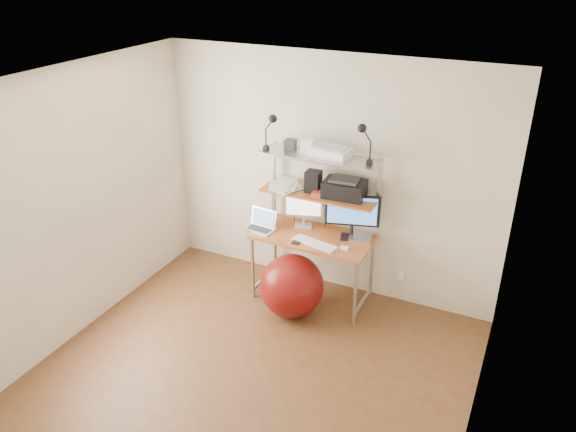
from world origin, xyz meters
name	(u,v)px	position (x,y,z in m)	size (l,w,h in m)	color
room	(240,256)	(0.00, 0.00, 1.25)	(3.60, 3.60, 3.60)	brown
computer_desk	(316,214)	(0.00, 1.50, 0.96)	(1.20, 0.60, 1.57)	#C46B26
wall_outlet	(401,276)	(0.85, 1.79, 0.30)	(0.08, 0.01, 0.12)	white
monitor_silver	(304,206)	(-0.17, 1.60, 0.97)	(0.38, 0.19, 0.44)	silver
monitor_black	(353,213)	(0.36, 1.57, 1.01)	(0.53, 0.21, 0.54)	black
laptop	(262,225)	(-0.54, 1.35, 0.78)	(0.32, 0.27, 0.26)	silver
keyboard	(315,243)	(0.08, 1.28, 0.75)	(0.47, 0.13, 0.01)	white
mouse	(345,248)	(0.38, 1.32, 0.75)	(0.08, 0.05, 0.02)	white
mac_mini	(361,238)	(0.46, 1.57, 0.76)	(0.21, 0.21, 0.04)	silver
phone	(297,241)	(-0.09, 1.26, 0.75)	(0.08, 0.15, 0.01)	black
printer	(344,188)	(0.25, 1.60, 1.24)	(0.42, 0.30, 0.19)	black
nas_cube	(313,181)	(-0.07, 1.59, 1.26)	(0.15, 0.15, 0.22)	black
red_box	(321,194)	(0.05, 1.51, 1.17)	(0.17, 0.11, 0.05)	#C53D1F
scanner	(331,152)	(0.10, 1.59, 1.60)	(0.39, 0.28, 0.10)	white
box_white	(307,146)	(-0.13, 1.57, 1.62)	(0.12, 0.10, 0.14)	white
box_grey	(290,145)	(-0.33, 1.60, 1.60)	(0.10, 0.10, 0.10)	#313134
clip_lamp_left	(271,124)	(-0.47, 1.48, 1.82)	(0.15, 0.08, 0.37)	black
clip_lamp_right	(364,135)	(0.44, 1.52, 1.83)	(0.15, 0.08, 0.38)	black
exercise_ball	(292,286)	(-0.07, 1.09, 0.32)	(0.64, 0.64, 0.64)	maroon
paper_stack	(285,185)	(-0.38, 1.58, 1.17)	(0.42, 0.42, 0.03)	white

